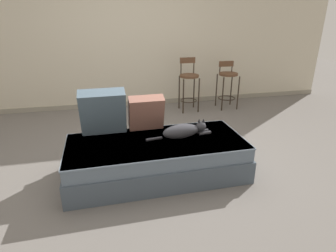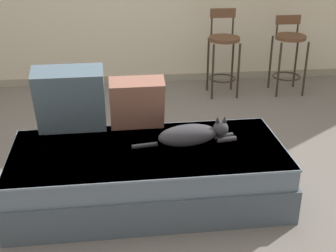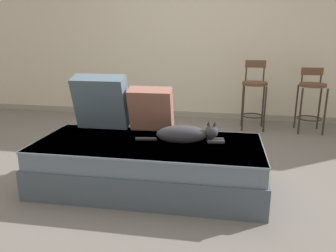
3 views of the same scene
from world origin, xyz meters
TOP-DOWN VIEW (x-y plane):
  - ground_plane at (0.00, 0.00)m, footprint 16.00×16.00m
  - wall_back_panel at (0.00, 2.25)m, footprint 8.00×0.10m
  - wall_baseboard_trim at (0.00, 2.20)m, footprint 8.00×0.02m
  - couch at (0.00, -0.40)m, footprint 1.93×0.90m
  - throw_pillow_corner at (-0.53, -0.08)m, footprint 0.50×0.31m
  - throw_pillow_middle at (-0.05, -0.07)m, footprint 0.40×0.26m
  - cat at (0.31, -0.37)m, footprint 0.75×0.23m
  - bar_stool_near_window at (0.98, 1.69)m, footprint 0.34×0.34m
  - bar_stool_by_doorway at (1.73, 1.69)m, footprint 0.34×0.34m

SIDE VIEW (x-z plane):
  - ground_plane at x=0.00m, z-range 0.00..0.00m
  - wall_baseboard_trim at x=0.00m, z-range 0.00..0.09m
  - couch at x=0.00m, z-range 0.00..0.41m
  - cat at x=0.31m, z-range 0.39..0.58m
  - bar_stool_by_doorway at x=1.73m, z-range 0.08..0.94m
  - bar_stool_near_window at x=0.98m, z-range 0.06..1.00m
  - throw_pillow_middle at x=-0.05m, z-range 0.41..0.83m
  - throw_pillow_corner at x=-0.53m, z-range 0.41..0.93m
  - wall_back_panel at x=0.00m, z-range 0.00..2.60m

